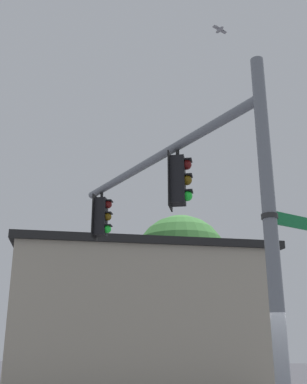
{
  "coord_description": "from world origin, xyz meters",
  "views": [
    {
      "loc": [
        7.24,
        -0.67,
        2.11
      ],
      "look_at": [
        -2.48,
        -2.31,
        5.33
      ],
      "focal_mm": 42.42,
      "sensor_mm": 36.0,
      "label": 1
    }
  ],
  "objects_px": {
    "bird_flying": "(220,30)",
    "traffic_light_mid_inner": "(102,217)",
    "street_name_sign": "(285,220)",
    "traffic_light_nearest_pole": "(179,180)"
  },
  "relations": [
    {
      "from": "bird_flying",
      "to": "traffic_light_mid_inner",
      "type": "bearing_deg",
      "value": -129.19
    },
    {
      "from": "traffic_light_nearest_pole",
      "to": "traffic_light_mid_inner",
      "type": "height_order",
      "value": "same"
    },
    {
      "from": "traffic_light_mid_inner",
      "to": "street_name_sign",
      "type": "xyz_separation_m",
      "value": [
        4.17,
        4.35,
        -1.34
      ]
    },
    {
      "from": "street_name_sign",
      "to": "bird_flying",
      "type": "distance_m",
      "value": 5.13
    },
    {
      "from": "bird_flying",
      "to": "traffic_light_nearest_pole",
      "type": "bearing_deg",
      "value": -100.94
    },
    {
      "from": "traffic_light_nearest_pole",
      "to": "traffic_light_mid_inner",
      "type": "distance_m",
      "value": 3.59
    },
    {
      "from": "traffic_light_nearest_pole",
      "to": "bird_flying",
      "type": "distance_m",
      "value": 3.68
    },
    {
      "from": "traffic_light_nearest_pole",
      "to": "bird_flying",
      "type": "height_order",
      "value": "bird_flying"
    },
    {
      "from": "traffic_light_nearest_pole",
      "to": "street_name_sign",
      "type": "relative_size",
      "value": 1.31
    },
    {
      "from": "traffic_light_mid_inner",
      "to": "street_name_sign",
      "type": "distance_m",
      "value": 6.17
    }
  ]
}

